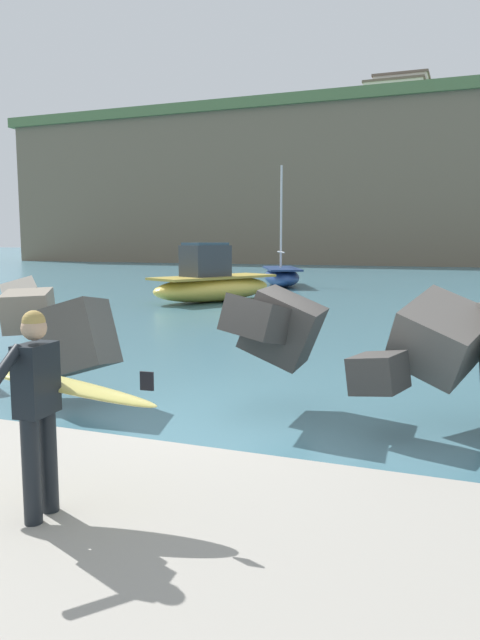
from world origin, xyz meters
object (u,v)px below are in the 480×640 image
Objects in this scene: station_building_west at (394,101)px; boat_mid_left at (281,276)px; boat_near_left at (212,283)px; station_building_central at (282,124)px; station_building_east at (401,101)px; surfer_with_board at (41,395)px.

boat_mid_left is at bearing -89.72° from station_building_west.
station_building_west reaches higher than boat_near_left.
station_building_west reaches higher than boat_mid_left.
boat_mid_left is at bearing 89.36° from boat_near_left.
boat_mid_left is 0.96× the size of station_building_central.
station_building_central is at bearing 157.15° from station_building_east.
station_building_central is (-18.94, 71.35, 20.33)m from boat_near_left.
surfer_with_board is 0.29× the size of station_building_east.
boat_near_left is at bearing 109.67° from surfer_with_board.
station_building_east reaches higher than surfer_with_board.
boat_mid_left is at bearing -90.36° from station_building_east.
station_building_west is 3.10m from station_building_east.
station_building_east is at bearing 89.60° from boat_near_left.
station_building_east is at bearing 94.53° from surfer_with_board.
station_building_central is 0.99× the size of station_building_east.
station_building_west is at bearing 90.28° from boat_mid_left.
boat_mid_left is 67.70m from station_building_central.
station_building_central reaches higher than boat_mid_left.
station_building_west is at bearing 95.11° from surfer_with_board.
boat_near_left is 76.57m from station_building_central.
boat_near_left is 0.83× the size of station_building_west.
boat_mid_left reaches higher than boat_near_left.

